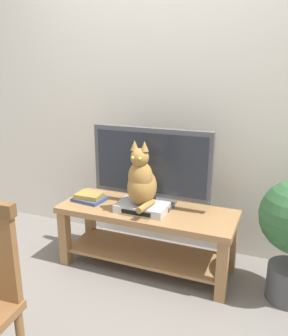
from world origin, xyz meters
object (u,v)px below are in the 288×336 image
at_px(tv, 151,166).
at_px(book_stack, 89,197).
at_px(tv_stand, 147,227).
at_px(media_box, 142,207).
at_px(cat, 141,181).

bearing_deg(tv, book_stack, -167.02).
bearing_deg(tv_stand, book_stack, -177.53).
xyz_separation_m(media_box, cat, (0.00, -0.01, 0.20)).
height_order(cat, book_stack, cat).
height_order(tv_stand, book_stack, book_stack).
relative_size(tv_stand, book_stack, 5.20).
relative_size(tv, book_stack, 3.63).
distance_m(tv_stand, book_stack, 0.50).
relative_size(tv, cat, 1.94).
bearing_deg(book_stack, tv, 12.98).
xyz_separation_m(media_box, book_stack, (-0.45, 0.03, -0.00)).
distance_m(tv_stand, tv, 0.46).
height_order(tv_stand, media_box, media_box).
bearing_deg(book_stack, tv_stand, 2.47).
relative_size(media_box, cat, 0.78).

